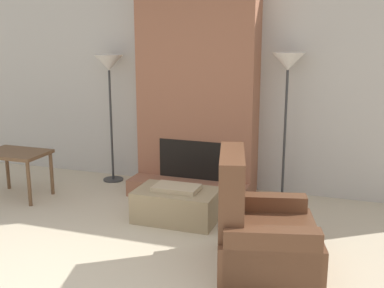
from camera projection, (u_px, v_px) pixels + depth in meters
wall_back at (204, 87)px, 6.17m from camera, size 7.08×0.06×2.60m
fireplace at (197, 95)px, 5.94m from camera, size 1.48×0.78×2.60m
ottoman at (177, 205)px, 5.17m from camera, size 0.87×0.54×0.39m
armchair at (258, 236)px, 4.10m from camera, size 1.04×1.13×1.03m
side_table at (16, 158)px, 5.83m from camera, size 0.75×0.52×0.57m
floor_lamp_left at (109, 70)px, 6.26m from camera, size 0.38×0.38×1.70m
floor_lamp_right at (288, 71)px, 5.51m from camera, size 0.38×0.38×1.76m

